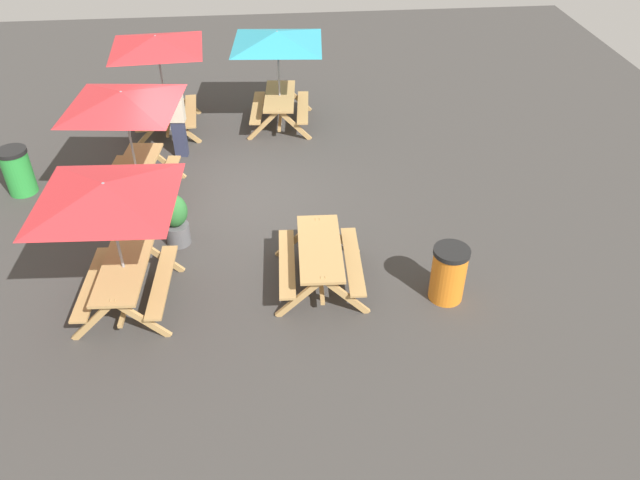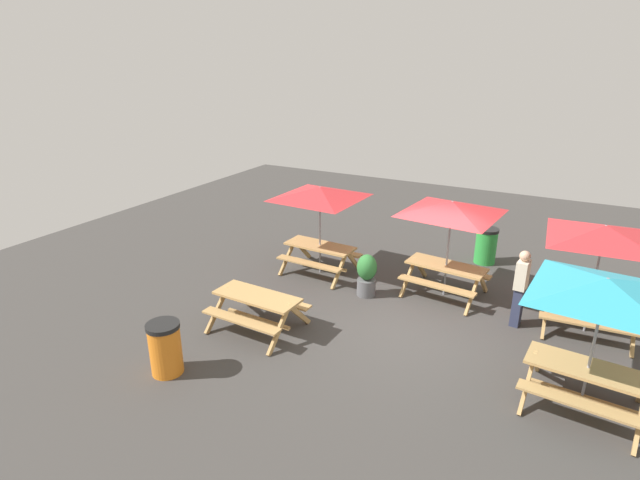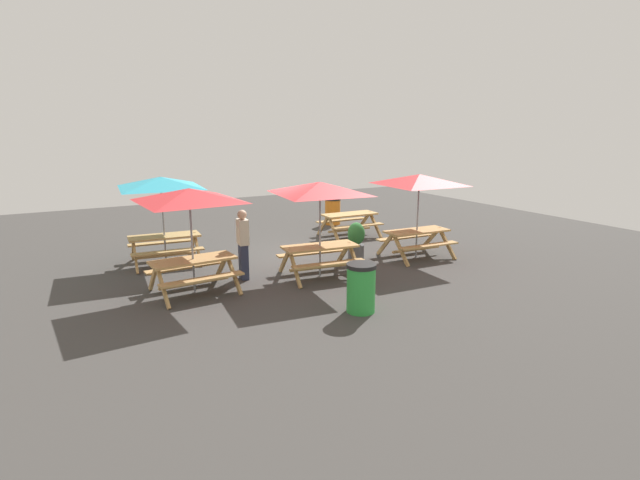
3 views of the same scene
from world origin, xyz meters
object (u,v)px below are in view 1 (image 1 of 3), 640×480
picnic_table_0 (124,107)px  picnic_table_2 (320,256)px  picnic_table_3 (278,45)px  trash_bin_green (18,171)px  picnic_table_4 (157,49)px  potted_plant_0 (176,219)px  trash_bin_orange (448,274)px  person_standing (177,119)px  picnic_table_1 (107,201)px

picnic_table_0 → picnic_table_2: bearing=-125.3°
picnic_table_3 → trash_bin_green: (-2.57, 5.43, -1.49)m
picnic_table_0 → picnic_table_4: (3.00, -0.28, 0.00)m
potted_plant_0 → trash_bin_orange: bearing=-113.0°
trash_bin_green → person_standing: bearing=-68.3°
picnic_table_3 → potted_plant_0: 5.30m
trash_bin_green → trash_bin_orange: bearing=-117.0°
potted_plant_0 → person_standing: 3.35m
potted_plant_0 → picnic_table_4: bearing=7.5°
picnic_table_4 → person_standing: bearing=-166.5°
trash_bin_green → picnic_table_1: bearing=-143.4°
picnic_table_4 → person_standing: 1.75m
person_standing → picnic_table_4: bearing=113.0°
picnic_table_0 → picnic_table_1: size_ratio=1.00×
picnic_table_4 → trash_bin_orange: picnic_table_4 is taller
trash_bin_green → potted_plant_0: bearing=-121.8°
picnic_table_3 → potted_plant_0: (-4.65, 2.09, -1.46)m
picnic_table_0 → picnic_table_1: (-3.20, -0.25, 0.00)m
picnic_table_0 → potted_plant_0: picnic_table_0 is taller
picnic_table_1 → potted_plant_0: (1.58, -0.63, -1.46)m
picnic_table_1 → picnic_table_3: size_ratio=1.00×
picnic_table_1 → potted_plant_0: bearing=-19.0°
potted_plant_0 → person_standing: (3.32, 0.21, 0.36)m
potted_plant_0 → person_standing: bearing=3.6°
trash_bin_green → potted_plant_0: 3.93m
picnic_table_2 → trash_bin_green: 6.76m
picnic_table_2 → picnic_table_4: size_ratio=0.66×
picnic_table_3 → trash_bin_green: picnic_table_3 is taller
trash_bin_orange → trash_bin_green: bearing=63.0°
picnic_table_4 → picnic_table_0: bearing=171.1°
picnic_table_1 → potted_plant_0: 2.24m
picnic_table_1 → picnic_table_3: (6.22, -2.72, 0.00)m
picnic_table_4 → potted_plant_0: 4.89m
picnic_table_0 → trash_bin_green: picnic_table_0 is taller
picnic_table_0 → picnic_table_1: 3.21m
trash_bin_orange → picnic_table_0: bearing=56.7°
picnic_table_2 → trash_bin_orange: bearing=-103.1°
trash_bin_green → potted_plant_0: (-2.07, -3.34, 0.03)m
picnic_table_2 → trash_bin_orange: (-0.56, -2.03, -0.07)m
picnic_table_4 → potted_plant_0: size_ratio=2.76×
picnic_table_2 → person_standing: (4.68, 2.69, 0.32)m
person_standing → picnic_table_3: bearing=35.8°
trash_bin_orange → trash_bin_green: size_ratio=1.00×
picnic_table_1 → picnic_table_3: 6.79m
picnic_table_3 → person_standing: (-1.32, 2.29, -1.10)m
picnic_table_1 → picnic_table_2: 3.43m
trash_bin_orange → trash_bin_green: same height
trash_bin_orange → picnic_table_1: bearing=86.2°
picnic_table_3 → trash_bin_orange: size_ratio=2.88×
picnic_table_3 → trash_bin_green: 6.19m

